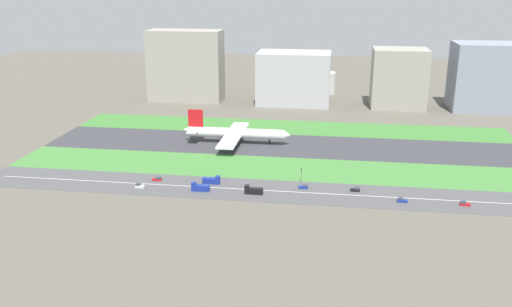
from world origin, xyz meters
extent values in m
plane|color=#5B564C|center=(0.00, 0.00, 0.00)|extent=(800.00, 800.00, 0.00)
cube|color=#38383D|center=(0.00, 0.00, 0.05)|extent=(280.00, 46.00, 0.10)
cube|color=#3D7A33|center=(0.00, 41.00, 0.05)|extent=(280.00, 36.00, 0.10)
cube|color=#427F38|center=(0.00, -41.00, 0.05)|extent=(280.00, 36.00, 0.10)
cube|color=#4C4C4F|center=(0.00, -73.00, 0.05)|extent=(280.00, 28.00, 0.10)
cube|color=silver|center=(0.00, -73.00, 0.11)|extent=(266.00, 0.50, 0.01)
cylinder|color=white|center=(-28.13, 0.00, 6.30)|extent=(56.00, 6.00, 6.00)
cone|color=white|center=(1.87, 0.00, 6.30)|extent=(4.00, 5.70, 5.70)
cone|color=white|center=(-58.63, 0.00, 7.10)|extent=(5.00, 5.40, 5.40)
cube|color=red|center=(-53.13, 0.00, 14.30)|extent=(9.00, 0.80, 11.00)
cube|color=white|center=(-54.13, 0.00, 7.30)|extent=(6.00, 16.00, 0.60)
cube|color=white|center=(-30.13, 15.00, 5.10)|extent=(10.00, 26.00, 1.00)
cylinder|color=gray|center=(-29.13, 9.00, 2.90)|extent=(5.00, 3.20, 3.20)
cube|color=white|center=(-30.13, -15.00, 5.10)|extent=(10.00, 26.00, 1.00)
cylinder|color=gray|center=(-29.13, -9.00, 2.90)|extent=(5.00, 3.20, 3.20)
cylinder|color=black|center=(-8.53, 0.00, 1.70)|extent=(1.00, 1.00, 3.20)
cylinder|color=black|center=(-32.13, 3.50, 1.70)|extent=(1.00, 1.00, 3.20)
cylinder|color=black|center=(-32.13, -3.50, 1.70)|extent=(1.00, 1.00, 3.20)
cube|color=navy|center=(15.83, -68.00, 0.65)|extent=(4.40, 1.80, 1.10)
cube|color=#333D4C|center=(16.63, -68.00, 1.65)|extent=(2.20, 1.66, 0.90)
cube|color=navy|center=(-31.11, -78.00, 1.50)|extent=(8.40, 2.50, 2.80)
cube|color=navy|center=(-34.31, -78.00, 3.50)|extent=(2.00, 2.30, 1.20)
cube|color=navy|center=(59.98, -78.00, 0.65)|extent=(4.40, 1.80, 1.10)
cube|color=#333D4C|center=(59.18, -78.00, 1.65)|extent=(2.20, 1.66, 0.90)
cube|color=#B2191E|center=(86.46, -78.00, 0.65)|extent=(4.40, 1.80, 1.10)
cube|color=#333D4C|center=(85.66, -78.00, 1.65)|extent=(2.20, 1.66, 0.90)
cube|color=black|center=(39.76, -68.00, 0.65)|extent=(4.40, 1.80, 1.10)
cube|color=#333D4C|center=(40.56, -68.00, 1.65)|extent=(2.20, 1.66, 0.90)
cube|color=#B2191E|center=(-55.41, -68.00, 0.65)|extent=(4.40, 1.80, 1.10)
cube|color=#333D4C|center=(-54.61, -68.00, 1.65)|extent=(2.20, 1.66, 0.90)
cube|color=silver|center=(-60.48, -78.00, 0.65)|extent=(4.40, 1.80, 1.10)
cube|color=#333D4C|center=(-61.28, -78.00, 1.65)|extent=(2.20, 1.66, 0.90)
cube|color=navy|center=(-28.33, -68.00, 1.50)|extent=(8.40, 2.50, 2.80)
cube|color=navy|center=(-25.13, -68.00, 3.50)|extent=(2.00, 2.30, 1.20)
cube|color=black|center=(-6.15, -78.00, 1.50)|extent=(8.40, 2.50, 2.80)
cube|color=black|center=(-9.35, -78.00, 3.50)|extent=(2.00, 2.30, 1.20)
cylinder|color=#4C4C51|center=(14.18, -60.00, 3.10)|extent=(0.24, 0.24, 6.00)
cube|color=black|center=(14.18, -60.00, 6.70)|extent=(0.36, 0.36, 1.20)
sphere|color=#19D826|center=(14.18, -60.20, 7.00)|extent=(0.24, 0.24, 0.24)
cube|color=#9E998E|center=(-90.00, 114.00, 27.91)|extent=(58.35, 24.82, 55.82)
cube|color=#B2B2B7|center=(-3.48, 114.00, 20.16)|extent=(56.04, 35.93, 40.32)
cube|color=#9E998E|center=(76.10, 114.00, 22.16)|extent=(40.39, 32.00, 44.33)
cube|color=gray|center=(137.32, 114.00, 24.75)|extent=(45.96, 35.88, 49.50)
cylinder|color=silver|center=(-14.95, 159.00, 7.82)|extent=(22.32, 22.32, 15.64)
cylinder|color=silver|center=(17.91, 159.00, 8.95)|extent=(21.47, 21.47, 17.91)
camera|label=1|loc=(28.22, -304.91, 93.49)|focal=37.96mm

